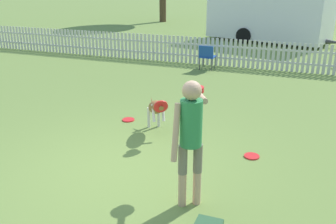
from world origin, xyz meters
TOP-DOWN VIEW (x-y plane):
  - ground_plane at (0.00, 0.00)m, footprint 240.00×240.00m
  - handler_person at (1.26, -0.44)m, footprint 0.50×1.13m
  - leaping_dog at (-0.03, 1.57)m, footprint 0.75×1.05m
  - frisbee_near_handler at (-0.85, 1.99)m, footprint 0.26×0.26m
  - frisbee_near_dog at (1.85, 1.20)m, footprint 0.26×0.26m
  - picket_fence at (0.00, 7.60)m, footprint 26.47×0.04m
  - folding_chair_center at (-0.46, 6.90)m, footprint 0.48×0.50m
  - equipment_trailer at (0.74, 13.15)m, footprint 6.07×3.61m

SIDE VIEW (x-z plane):
  - ground_plane at x=0.00m, z-range 0.00..0.00m
  - frisbee_near_handler at x=-0.85m, z-range 0.00..0.02m
  - frisbee_near_dog at x=1.85m, z-range 0.00..0.02m
  - picket_fence at x=0.00m, z-range 0.00..0.92m
  - folding_chair_center at x=-0.46m, z-range 0.08..0.87m
  - leaping_dog at x=-0.03m, z-range 0.11..0.94m
  - handler_person at x=1.26m, z-range 0.23..1.94m
  - equipment_trailer at x=0.74m, z-range 0.07..2.74m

